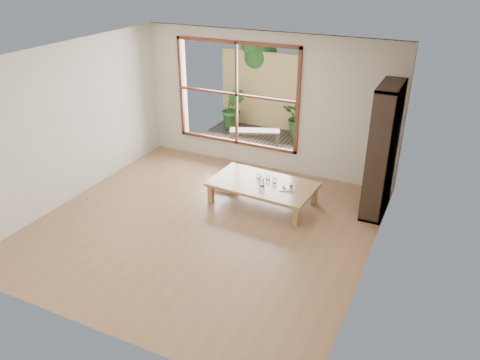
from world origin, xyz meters
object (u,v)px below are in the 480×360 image
object	(u,v)px
bookshelf	(382,151)
low_table	(263,185)
food_tray	(288,188)
garden_bench	(255,133)

from	to	relation	value
bookshelf	low_table	bearing A→B (deg)	-161.39
low_table	food_tray	world-z (taller)	food_tray
low_table	bookshelf	distance (m)	2.00
bookshelf	food_tray	xyz separation A→B (m)	(-1.32, -0.63, -0.66)
low_table	garden_bench	bearing A→B (deg)	120.20
bookshelf	garden_bench	bearing A→B (deg)	149.75
bookshelf	garden_bench	size ratio (longest dim) A/B	1.89
bookshelf	food_tray	distance (m)	1.60
bookshelf	garden_bench	distance (m)	3.47
low_table	food_tray	distance (m)	0.46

